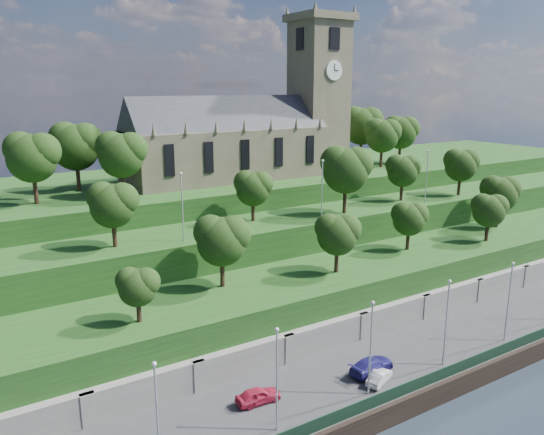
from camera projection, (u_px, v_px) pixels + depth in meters
ground at (474, 388)px, 53.37m from camera, size 320.00×320.00×0.00m
promenade at (429, 354)px, 58.08m from camera, size 160.00×12.00×2.00m
quay_wall at (476, 378)px, 53.06m from camera, size 160.00×0.50×2.20m
fence at (472, 362)px, 53.24m from camera, size 160.00×0.10×1.20m
retaining_wall at (391, 321)px, 62.64m from camera, size 160.00×2.10×5.00m
embankment_lower at (358, 293)px, 67.24m from camera, size 160.00×12.00×8.00m
embankment_upper at (308, 255)px, 75.83m from camera, size 160.00×10.00×12.00m
hilltop at (238, 215)px, 92.78m from camera, size 160.00×32.00×15.00m
church at (253, 130)px, 86.23m from camera, size 38.60×12.35×27.60m
trees_lower at (387, 218)px, 67.93m from camera, size 63.66×9.04×8.19m
trees_upper at (339, 174)px, 74.32m from camera, size 61.96×8.48×9.57m
trees_hilltop at (263, 136)px, 86.47m from camera, size 72.12×16.56×10.74m
lamp_posts_promenade at (447, 317)px, 52.66m from camera, size 60.36×0.36×9.19m
lamp_posts_upper at (322, 185)px, 70.77m from camera, size 40.36×0.36×8.12m
car_left at (258, 395)px, 47.32m from camera, size 4.24×1.93×1.41m
car_middle at (379, 377)px, 50.51m from camera, size 3.79×2.55×1.18m
car_right at (372, 365)px, 52.32m from camera, size 5.42×2.83×1.50m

